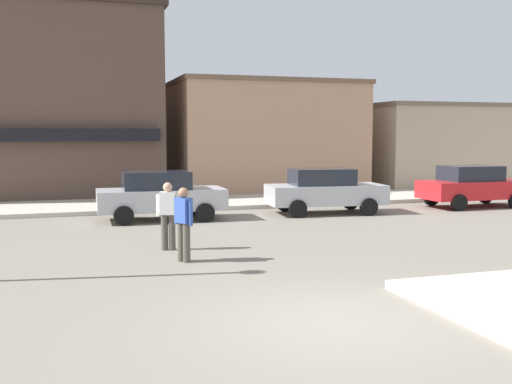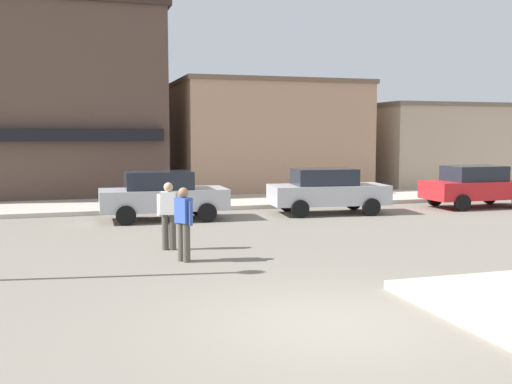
% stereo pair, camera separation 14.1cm
% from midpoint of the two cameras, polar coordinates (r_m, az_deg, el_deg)
% --- Properties ---
extents(ground_plane, '(160.00, 160.00, 0.00)m').
position_cam_midpoint_polar(ground_plane, '(9.00, 7.93, -12.29)').
color(ground_plane, gray).
extents(kerb_far, '(80.00, 4.00, 0.15)m').
position_cam_midpoint_polar(kerb_far, '(23.15, -7.87, -1.11)').
color(kerb_far, beige).
rests_on(kerb_far, ground).
extents(parked_car_nearest, '(4.04, 1.95, 1.56)m').
position_cam_midpoint_polar(parked_car_nearest, '(19.30, -8.70, -0.26)').
color(parked_car_nearest, '#B7B7BC').
rests_on(parked_car_nearest, ground).
extents(parked_car_second, '(4.15, 2.18, 1.56)m').
position_cam_midpoint_polar(parked_car_second, '(20.74, 6.99, 0.16)').
color(parked_car_second, '#B7B7BC').
rests_on(parked_car_second, ground).
extents(parked_car_third, '(4.00, 1.88, 1.56)m').
position_cam_midpoint_polar(parked_car_third, '(23.85, 20.40, 0.56)').
color(parked_car_third, red).
rests_on(parked_car_third, ground).
extents(pedestrian_crossing_near, '(0.55, 0.32, 1.61)m').
position_cam_midpoint_polar(pedestrian_crossing_near, '(14.31, -8.03, -2.06)').
color(pedestrian_crossing_near, '#4C473D').
rests_on(pedestrian_crossing_near, ground).
extents(pedestrian_crossing_far, '(0.37, 0.52, 1.61)m').
position_cam_midpoint_polar(pedestrian_crossing_far, '(12.95, -6.60, -2.84)').
color(pedestrian_crossing_far, '#4C473D').
rests_on(pedestrian_crossing_far, ground).
extents(building_corner_shop, '(11.65, 8.57, 8.15)m').
position_cam_midpoint_polar(building_corner_shop, '(28.83, -20.70, 7.86)').
color(building_corner_shop, brown).
rests_on(building_corner_shop, ground).
extents(building_storefront_left_near, '(8.80, 7.95, 5.22)m').
position_cam_midpoint_polar(building_storefront_left_near, '(30.04, 0.63, 5.32)').
color(building_storefront_left_near, tan).
rests_on(building_storefront_left_near, ground).
extents(building_storefront_left_mid, '(7.06, 7.51, 4.27)m').
position_cam_midpoint_polar(building_storefront_left_mid, '(33.55, 15.55, 4.33)').
color(building_storefront_left_mid, tan).
rests_on(building_storefront_left_mid, ground).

